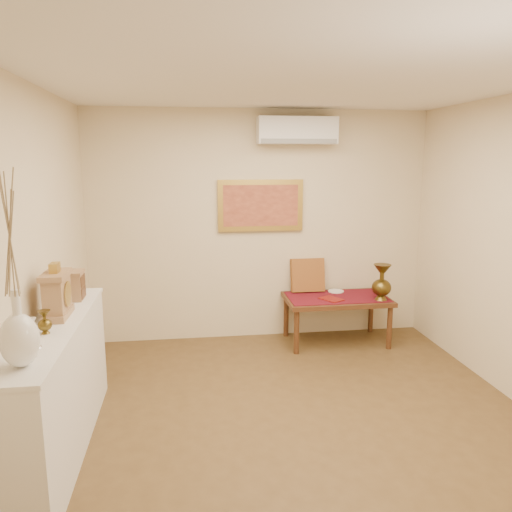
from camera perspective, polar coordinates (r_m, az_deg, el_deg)
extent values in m
plane|color=brown|center=(4.23, 5.23, -19.31)|extent=(4.50, 4.50, 0.00)
plane|color=silver|center=(3.70, 6.01, 19.77)|extent=(4.50, 4.50, 0.00)
cube|color=beige|center=(5.92, 0.48, 3.41)|extent=(4.00, 0.02, 2.70)
cube|color=beige|center=(1.75, 23.90, -16.65)|extent=(4.00, 0.02, 2.70)
cube|color=beige|center=(3.81, -25.14, -1.93)|extent=(0.02, 4.50, 2.70)
cube|color=maroon|center=(5.91, 9.21, -4.63)|extent=(1.14, 0.59, 0.01)
cylinder|color=white|center=(6.12, 9.11, -3.99)|extent=(0.19, 0.19, 0.01)
cube|color=maroon|center=(5.77, 8.61, -4.89)|extent=(0.28, 0.31, 0.01)
cube|color=maroon|center=(6.05, 5.91, -2.18)|extent=(0.40, 0.18, 0.41)
cube|color=white|center=(4.03, -21.65, -14.10)|extent=(0.35, 2.00, 0.95)
cube|color=white|center=(3.86, -22.17, -7.47)|extent=(0.37, 2.02, 0.03)
cube|color=#A37B54|center=(4.01, -21.67, -6.14)|extent=(0.16, 0.36, 0.05)
cube|color=#A37B54|center=(3.97, -21.82, -4.07)|extent=(0.14, 0.30, 0.25)
cylinder|color=beige|center=(3.95, -20.76, -4.06)|extent=(0.01, 0.17, 0.17)
cylinder|color=#AF8C38|center=(3.95, -20.69, -4.06)|extent=(0.01, 0.19, 0.19)
cube|color=#A37B54|center=(3.94, -21.97, -2.03)|extent=(0.17, 0.34, 0.04)
cube|color=#AF8C38|center=(3.92, -22.03, -1.25)|extent=(0.06, 0.11, 0.07)
cube|color=#A37B54|center=(4.43, -20.12, -3.31)|extent=(0.15, 0.20, 0.22)
cube|color=#522E18|center=(4.42, -19.10, -3.92)|extent=(0.01, 0.17, 0.09)
cube|color=#522E18|center=(4.40, -19.18, -2.66)|extent=(0.01, 0.17, 0.09)
cube|color=#A37B54|center=(4.40, -20.23, -1.77)|extent=(0.16, 0.21, 0.02)
cube|color=#522E18|center=(5.92, 9.20, -4.90)|extent=(1.20, 0.70, 0.05)
cylinder|color=#522E18|center=(5.60, 4.65, -8.68)|extent=(0.06, 0.06, 0.50)
cylinder|color=#522E18|center=(5.92, 15.00, -7.92)|extent=(0.06, 0.06, 0.50)
cylinder|color=#522E18|center=(6.14, 3.46, -6.88)|extent=(0.06, 0.06, 0.50)
cylinder|color=#522E18|center=(6.43, 12.99, -6.30)|extent=(0.06, 0.06, 0.50)
cube|color=#AF8C38|center=(5.86, 0.52, 5.80)|extent=(1.00, 0.05, 0.60)
cube|color=#BC6141|center=(5.84, 0.56, 5.78)|extent=(0.88, 0.01, 0.48)
cube|color=white|center=(5.82, 4.72, 14.10)|extent=(0.90, 0.24, 0.30)
cube|color=gray|center=(5.70, 4.97, 12.96)|extent=(0.86, 0.02, 0.05)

